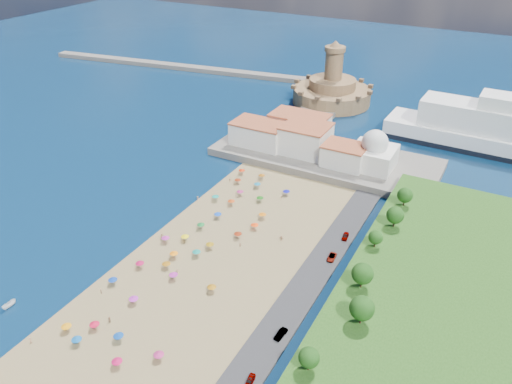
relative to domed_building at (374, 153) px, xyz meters
The scene contains 11 objects.
ground 77.60m from the domed_building, 112.91° to the right, with size 700.00×700.00×0.00m, color #071938.
terrace 21.44m from the domed_building, behind, with size 90.00×36.00×3.00m, color #59544C.
jetty 56.51m from the domed_building, 138.62° to the left, with size 18.00×70.00×2.40m, color #59544C.
breakwater 162.43m from the domed_building, 149.64° to the left, with size 200.00×7.00×2.60m, color #59544C.
waterfront_buildings 33.17m from the domed_building, behind, with size 57.00×29.00×11.00m.
domed_building is the anchor object (origin of this frame).
fortress 79.11m from the domed_building, 122.08° to the left, with size 40.00×40.00×32.40m.
beach_parasols 86.10m from the domed_building, 111.92° to the right, with size 30.81×116.34×2.20m.
beachgoers 80.41m from the domed_building, 113.19° to the right, with size 37.99×91.17×1.89m.
parked_cars 74.59m from the domed_building, 85.36° to the right, with size 2.44×65.50×1.43m.
hillside_trees 80.05m from the domed_building, 76.51° to the right, with size 11.97×106.67×7.51m.
Camera 1 is at (71.62, -100.82, 90.73)m, focal length 35.00 mm.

